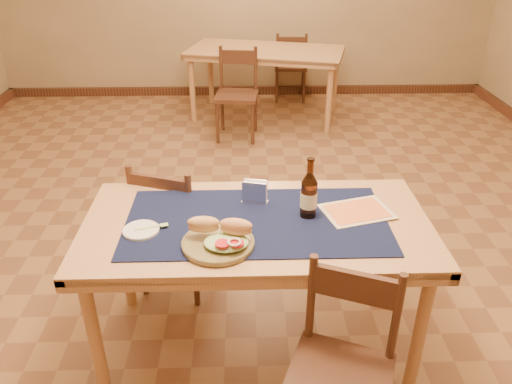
{
  "coord_description": "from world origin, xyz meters",
  "views": [
    {
      "loc": [
        -0.06,
        -2.75,
        1.97
      ],
      "look_at": [
        0.0,
        -0.7,
        0.85
      ],
      "focal_mm": 35.0,
      "sensor_mm": 36.0,
      "label": 1
    }
  ],
  "objects_px": {
    "back_table": "(266,57)",
    "chair_main_near": "(341,369)",
    "beer_bottle": "(309,195)",
    "chair_main_far": "(175,224)",
    "napkin_holder": "(255,192)",
    "main_table": "(257,236)",
    "sandwich_plate": "(220,239)"
  },
  "relations": [
    {
      "from": "chair_main_far",
      "to": "back_table",
      "type": "bearing_deg",
      "value": 77.68
    },
    {
      "from": "main_table",
      "to": "back_table",
      "type": "bearing_deg",
      "value": 86.68
    },
    {
      "from": "chair_main_near",
      "to": "napkin_holder",
      "type": "relative_size",
      "value": 6.29
    },
    {
      "from": "back_table",
      "to": "chair_main_far",
      "type": "height_order",
      "value": "chair_main_far"
    },
    {
      "from": "chair_main_near",
      "to": "sandwich_plate",
      "type": "xyz_separation_m",
      "value": [
        -0.47,
        0.4,
        0.35
      ]
    },
    {
      "from": "chair_main_far",
      "to": "chair_main_near",
      "type": "bearing_deg",
      "value": -54.42
    },
    {
      "from": "main_table",
      "to": "chair_main_far",
      "type": "distance_m",
      "value": 0.69
    },
    {
      "from": "napkin_holder",
      "to": "main_table",
      "type": "bearing_deg",
      "value": -88.72
    },
    {
      "from": "chair_main_far",
      "to": "beer_bottle",
      "type": "height_order",
      "value": "beer_bottle"
    },
    {
      "from": "main_table",
      "to": "chair_main_far",
      "type": "xyz_separation_m",
      "value": [
        -0.45,
        0.48,
        -0.23
      ]
    },
    {
      "from": "main_table",
      "to": "chair_main_near",
      "type": "height_order",
      "value": "chair_main_near"
    },
    {
      "from": "main_table",
      "to": "beer_bottle",
      "type": "height_order",
      "value": "beer_bottle"
    },
    {
      "from": "back_table",
      "to": "chair_main_near",
      "type": "bearing_deg",
      "value": -88.43
    },
    {
      "from": "back_table",
      "to": "beer_bottle",
      "type": "distance_m",
      "value": 3.43
    },
    {
      "from": "sandwich_plate",
      "to": "beer_bottle",
      "type": "xyz_separation_m",
      "value": [
        0.4,
        0.23,
        0.08
      ]
    },
    {
      "from": "chair_main_far",
      "to": "main_table",
      "type": "bearing_deg",
      "value": -46.46
    },
    {
      "from": "beer_bottle",
      "to": "main_table",
      "type": "bearing_deg",
      "value": -170.86
    },
    {
      "from": "chair_main_far",
      "to": "napkin_holder",
      "type": "distance_m",
      "value": 0.65
    },
    {
      "from": "back_table",
      "to": "main_table",
      "type": "bearing_deg",
      "value": -93.32
    },
    {
      "from": "chair_main_near",
      "to": "beer_bottle",
      "type": "relative_size",
      "value": 2.88
    },
    {
      "from": "chair_main_far",
      "to": "napkin_holder",
      "type": "xyz_separation_m",
      "value": [
        0.45,
        -0.3,
        0.37
      ]
    },
    {
      "from": "beer_bottle",
      "to": "chair_main_near",
      "type": "bearing_deg",
      "value": -83.54
    },
    {
      "from": "back_table",
      "to": "sandwich_plate",
      "type": "distance_m",
      "value": 3.68
    },
    {
      "from": "main_table",
      "to": "chair_main_far",
      "type": "bearing_deg",
      "value": 133.54
    },
    {
      "from": "beer_bottle",
      "to": "chair_main_far",
      "type": "bearing_deg",
      "value": 147.74
    },
    {
      "from": "back_table",
      "to": "chair_main_far",
      "type": "xyz_separation_m",
      "value": [
        -0.65,
        -2.99,
        -0.23
      ]
    },
    {
      "from": "sandwich_plate",
      "to": "napkin_holder",
      "type": "distance_m",
      "value": 0.4
    },
    {
      "from": "back_table",
      "to": "chair_main_far",
      "type": "bearing_deg",
      "value": -102.32
    },
    {
      "from": "chair_main_far",
      "to": "napkin_holder",
      "type": "bearing_deg",
      "value": -34.0
    },
    {
      "from": "back_table",
      "to": "chair_main_near",
      "type": "relative_size",
      "value": 2.12
    },
    {
      "from": "napkin_holder",
      "to": "chair_main_near",
      "type": "bearing_deg",
      "value": -67.58
    },
    {
      "from": "back_table",
      "to": "beer_bottle",
      "type": "xyz_separation_m",
      "value": [
        0.04,
        -3.43,
        0.2
      ]
    }
  ]
}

